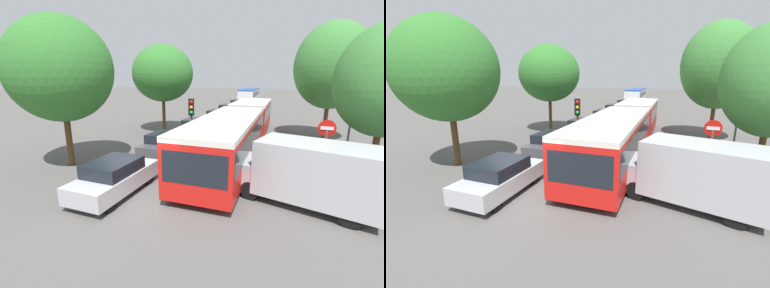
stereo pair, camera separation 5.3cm
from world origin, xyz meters
TOP-DOWN VIEW (x-y plane):
  - ground_plane at (0.00, 0.00)m, footprint 200.00×200.00m
  - articulated_bus at (1.94, 8.03)m, footprint 2.77×17.55m
  - city_bus_rear at (-1.77, 40.56)m, footprint 2.62×11.34m
  - queued_car_silver at (-1.57, -0.21)m, footprint 1.81×4.06m
  - queued_car_graphite at (-1.96, 5.19)m, footprint 1.79×4.01m
  - queued_car_blue at (-2.01, 10.77)m, footprint 1.76×3.94m
  - queued_car_green at (-1.68, 16.47)m, footprint 1.82×4.07m
  - queued_car_red at (-1.92, 22.18)m, footprint 1.79×4.02m
  - queued_car_black at (-1.71, 28.31)m, footprint 1.88×4.21m
  - white_van at (5.57, 1.39)m, footprint 5.34×3.23m
  - traffic_light at (-0.26, 5.03)m, footprint 0.38×0.40m
  - no_entry_sign at (6.26, 3.65)m, footprint 0.70×0.08m
  - direction_sign_post at (7.72, 6.65)m, footprint 0.37×1.38m
  - tree_left_near at (-5.99, 2.00)m, footprint 5.04×5.04m
  - tree_left_mid at (-5.15, 11.58)m, footprint 4.98×4.98m
  - tree_right_mid at (7.33, 12.71)m, footprint 5.11×5.11m

SIDE VIEW (x-z plane):
  - ground_plane at x=0.00m, z-range 0.00..0.00m
  - queued_car_blue at x=-2.01m, z-range 0.01..1.36m
  - queued_car_graphite at x=-1.96m, z-range 0.01..1.39m
  - queued_car_red at x=-1.92m, z-range 0.01..1.39m
  - queued_car_silver at x=-1.57m, z-range 0.01..1.41m
  - queued_car_green at x=-1.68m, z-range 0.01..1.41m
  - queued_car_black at x=-1.71m, z-range 0.01..1.46m
  - white_van at x=5.57m, z-range 0.09..2.40m
  - city_bus_rear at x=-1.77m, z-range 0.19..2.63m
  - articulated_bus at x=1.94m, z-range 0.20..2.80m
  - no_entry_sign at x=6.26m, z-range 0.47..3.29m
  - traffic_light at x=-0.26m, z-range 0.80..4.20m
  - direction_sign_post at x=7.72m, z-range 0.77..4.37m
  - tree_left_mid at x=-5.15m, z-range 1.15..8.24m
  - tree_left_near at x=-5.99m, z-range 1.04..8.44m
  - tree_right_mid at x=7.33m, z-range 0.99..9.26m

